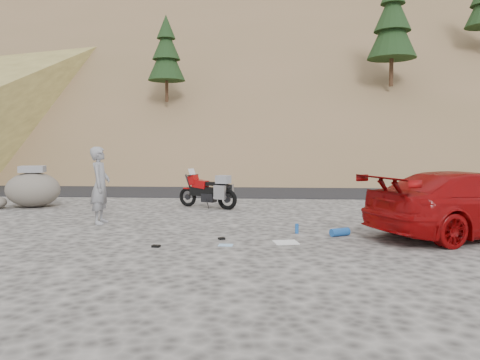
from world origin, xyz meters
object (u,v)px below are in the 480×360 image
object	(u,v)px
red_car	(471,236)
boulder	(33,189)
motorcycle	(210,191)
man	(101,223)

from	to	relation	value
red_car	boulder	size ratio (longest dim) A/B	2.73
motorcycle	boulder	world-z (taller)	boulder
red_car	man	bearing A→B (deg)	59.50
motorcycle	red_car	world-z (taller)	motorcycle
motorcycle	man	size ratio (longest dim) A/B	1.02
motorcycle	red_car	xyz separation A→B (m)	(6.09, -3.82, -0.51)
man	boulder	world-z (taller)	boulder
boulder	man	bearing A→B (deg)	-41.12
boulder	red_car	bearing A→B (deg)	-17.81
man	boulder	size ratio (longest dim) A/B	1.09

